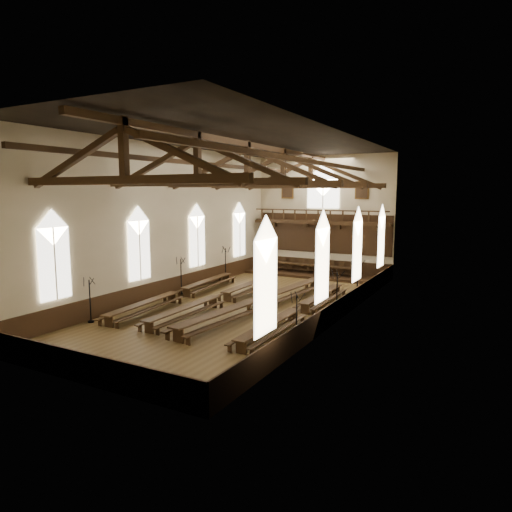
{
  "coord_description": "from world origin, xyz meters",
  "views": [
    {
      "loc": [
        13.56,
        -23.82,
        6.9
      ],
      "look_at": [
        -0.23,
        1.5,
        2.88
      ],
      "focal_mm": 32.0,
      "sensor_mm": 36.0,
      "label": 1
    }
  ],
  "objects_px": {
    "candelabrum_left_near": "(90,309)",
    "candelabrum_right_far": "(357,288)",
    "candelabrum_left_far": "(226,270)",
    "candelabrum_right_mid": "(337,302)",
    "candelabrum_right_near": "(296,329)",
    "refectory_row_b": "(220,297)",
    "candelabrum_left_mid": "(181,283)",
    "refectory_row_c": "(262,301)",
    "dais": "(312,275)",
    "high_table": "(312,266)",
    "refectory_row_a": "(179,292)",
    "refectory_row_d": "(299,309)"
  },
  "relations": [
    {
      "from": "candelabrum_left_near",
      "to": "candelabrum_right_far",
      "type": "relative_size",
      "value": 0.92
    },
    {
      "from": "candelabrum_left_far",
      "to": "candelabrum_right_mid",
      "type": "relative_size",
      "value": 1.04
    },
    {
      "from": "candelabrum_right_near",
      "to": "candelabrum_left_near",
      "type": "bearing_deg",
      "value": -169.9
    },
    {
      "from": "refectory_row_b",
      "to": "candelabrum_left_mid",
      "type": "bearing_deg",
      "value": 162.82
    },
    {
      "from": "refectory_row_c",
      "to": "dais",
      "type": "bearing_deg",
      "value": 97.54
    },
    {
      "from": "candelabrum_right_near",
      "to": "candelabrum_right_far",
      "type": "distance_m",
      "value": 9.74
    },
    {
      "from": "candelabrum_left_far",
      "to": "refectory_row_c",
      "type": "bearing_deg",
      "value": -44.94
    },
    {
      "from": "dais",
      "to": "candelabrum_left_near",
      "type": "xyz_separation_m",
      "value": [
        -5.26,
        -18.64,
        0.65
      ]
    },
    {
      "from": "refectory_row_b",
      "to": "candelabrum_left_mid",
      "type": "distance_m",
      "value": 4.14
    },
    {
      "from": "candelabrum_left_far",
      "to": "candelabrum_right_far",
      "type": "relative_size",
      "value": 1.02
    },
    {
      "from": "refectory_row_c",
      "to": "high_table",
      "type": "xyz_separation_m",
      "value": [
        -1.59,
        12.03,
        0.26
      ]
    },
    {
      "from": "candelabrum_left_near",
      "to": "candelabrum_right_near",
      "type": "height_order",
      "value": "candelabrum_right_near"
    },
    {
      "from": "refectory_row_a",
      "to": "candelabrum_right_far",
      "type": "distance_m",
      "value": 11.49
    },
    {
      "from": "refectory_row_c",
      "to": "candelabrum_right_mid",
      "type": "height_order",
      "value": "candelabrum_right_mid"
    },
    {
      "from": "refectory_row_c",
      "to": "candelabrum_left_near",
      "type": "distance_m",
      "value": 9.52
    },
    {
      "from": "refectory_row_c",
      "to": "candelabrum_left_far",
      "type": "relative_size",
      "value": 5.46
    },
    {
      "from": "refectory_row_a",
      "to": "dais",
      "type": "distance_m",
      "value": 13.02
    },
    {
      "from": "refectory_row_d",
      "to": "candelabrum_right_far",
      "type": "xyz_separation_m",
      "value": [
        1.67,
        5.51,
        0.33
      ]
    },
    {
      "from": "refectory_row_c",
      "to": "candelabrum_right_far",
      "type": "distance_m",
      "value": 6.64
    },
    {
      "from": "candelabrum_left_mid",
      "to": "candelabrum_left_near",
      "type": "bearing_deg",
      "value": -90.0
    },
    {
      "from": "candelabrum_right_far",
      "to": "candelabrum_right_near",
      "type": "bearing_deg",
      "value": -90.0
    },
    {
      "from": "refectory_row_a",
      "to": "dais",
      "type": "relative_size",
      "value": 1.21
    },
    {
      "from": "refectory_row_d",
      "to": "dais",
      "type": "xyz_separation_m",
      "value": [
        -4.17,
        12.44,
        -0.39
      ]
    },
    {
      "from": "refectory_row_d",
      "to": "refectory_row_b",
      "type": "bearing_deg",
      "value": 175.86
    },
    {
      "from": "candelabrum_left_mid",
      "to": "candelabrum_right_mid",
      "type": "xyz_separation_m",
      "value": [
        11.1,
        -0.17,
        0.01
      ]
    },
    {
      "from": "refectory_row_d",
      "to": "candelabrum_right_far",
      "type": "height_order",
      "value": "candelabrum_right_far"
    },
    {
      "from": "refectory_row_d",
      "to": "candelabrum_left_mid",
      "type": "xyz_separation_m",
      "value": [
        -9.43,
        1.62,
        0.3
      ]
    },
    {
      "from": "refectory_row_d",
      "to": "candelabrum_left_far",
      "type": "xyz_separation_m",
      "value": [
        -9.43,
        7.25,
        0.34
      ]
    },
    {
      "from": "candelabrum_left_far",
      "to": "candelabrum_right_far",
      "type": "distance_m",
      "value": 11.24
    },
    {
      "from": "candelabrum_left_near",
      "to": "candelabrum_right_near",
      "type": "relative_size",
      "value": 1.0
    },
    {
      "from": "refectory_row_c",
      "to": "candelabrum_right_far",
      "type": "relative_size",
      "value": 5.55
    },
    {
      "from": "high_table",
      "to": "candelabrum_left_near",
      "type": "xyz_separation_m",
      "value": [
        -5.26,
        -18.64,
        -0.09
      ]
    },
    {
      "from": "refectory_row_d",
      "to": "candelabrum_left_mid",
      "type": "height_order",
      "value": "candelabrum_left_mid"
    },
    {
      "from": "candelabrum_right_far",
      "to": "refectory_row_a",
      "type": "bearing_deg",
      "value": -152.27
    },
    {
      "from": "refectory_row_b",
      "to": "candelabrum_right_near",
      "type": "relative_size",
      "value": 5.61
    },
    {
      "from": "refectory_row_a",
      "to": "refectory_row_c",
      "type": "relative_size",
      "value": 0.93
    },
    {
      "from": "high_table",
      "to": "candelabrum_left_near",
      "type": "relative_size",
      "value": 3.28
    },
    {
      "from": "refectory_row_b",
      "to": "high_table",
      "type": "bearing_deg",
      "value": 83.78
    },
    {
      "from": "candelabrum_left_mid",
      "to": "candelabrum_right_near",
      "type": "height_order",
      "value": "candelabrum_left_mid"
    },
    {
      "from": "high_table",
      "to": "candelabrum_left_far",
      "type": "height_order",
      "value": "candelabrum_left_far"
    },
    {
      "from": "refectory_row_b",
      "to": "candelabrum_right_near",
      "type": "distance_m",
      "value": 8.52
    },
    {
      "from": "refectory_row_c",
      "to": "candelabrum_left_far",
      "type": "height_order",
      "value": "candelabrum_left_far"
    },
    {
      "from": "refectory_row_c",
      "to": "candelabrum_left_near",
      "type": "bearing_deg",
      "value": -136.03
    },
    {
      "from": "candelabrum_left_near",
      "to": "candelabrum_right_far",
      "type": "height_order",
      "value": "candelabrum_right_far"
    },
    {
      "from": "candelabrum_right_near",
      "to": "refectory_row_b",
      "type": "bearing_deg",
      "value": 147.14
    },
    {
      "from": "refectory_row_d",
      "to": "high_table",
      "type": "height_order",
      "value": "high_table"
    },
    {
      "from": "refectory_row_d",
      "to": "candelabrum_right_far",
      "type": "relative_size",
      "value": 5.09
    },
    {
      "from": "candelabrum_left_far",
      "to": "candelabrum_right_near",
      "type": "xyz_separation_m",
      "value": [
        11.1,
        -11.48,
        -0.08
      ]
    },
    {
      "from": "refectory_row_b",
      "to": "candelabrum_left_far",
      "type": "xyz_separation_m",
      "value": [
        -3.95,
        6.86,
        0.33
      ]
    },
    {
      "from": "high_table",
      "to": "candelabrum_right_far",
      "type": "relative_size",
      "value": 3.01
    }
  ]
}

